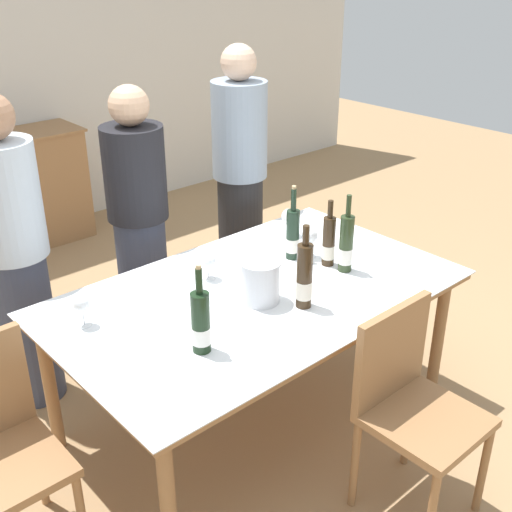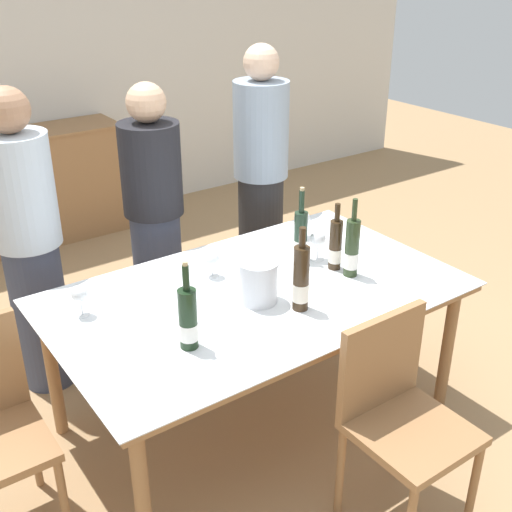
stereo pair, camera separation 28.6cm
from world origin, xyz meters
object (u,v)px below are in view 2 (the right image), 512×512
object	(u,v)px
wine_glass_0	(302,219)
wine_bottle_0	(188,320)
person_guest_right	(261,184)
wine_bottle_3	(301,280)
wine_glass_2	(318,239)
wine_bottle_4	(335,246)
sideboard_cabinet	(33,188)
wine_glass_3	(212,260)
dining_table	(256,302)
chair_near_front	(398,409)
wine_bottle_1	(301,237)
person_guest_left	(155,222)
ice_bucket	(258,280)
wine_bottle_2	(352,249)
person_host	(30,247)
wine_glass_1	(80,295)

from	to	relation	value
wine_glass_0	wine_bottle_0	bearing A→B (deg)	-151.25
person_guest_right	wine_bottle_3	bearing A→B (deg)	-118.26
wine_glass_2	wine_bottle_4	bearing A→B (deg)	-86.41
wine_glass_0	wine_glass_2	xyz separation A→B (m)	(-0.11, -0.26, 0.00)
wine_glass_0	sideboard_cabinet	bearing A→B (deg)	106.37
wine_glass_2	wine_glass_3	bearing A→B (deg)	164.06
wine_bottle_0	person_guest_right	size ratio (longest dim) A/B	0.22
sideboard_cabinet	wine_bottle_3	size ratio (longest dim) A/B	3.70
dining_table	wine_glass_2	distance (m)	0.48
chair_near_front	person_guest_right	xyz separation A→B (m)	(0.58, 1.72, 0.31)
dining_table	wine_bottle_0	size ratio (longest dim) A/B	4.99
dining_table	wine_bottle_3	distance (m)	0.32
wine_bottle_1	person_guest_left	distance (m)	0.88
wine_bottle_3	person_guest_left	world-z (taller)	person_guest_left
wine_bottle_1	dining_table	bearing A→B (deg)	-159.27
dining_table	wine_bottle_0	world-z (taller)	wine_bottle_0
dining_table	chair_near_front	xyz separation A→B (m)	(0.11, -0.80, -0.14)
wine_bottle_4	wine_glass_3	distance (m)	0.60
wine_glass_0	wine_bottle_4	bearing A→B (deg)	-105.14
wine_bottle_1	person_guest_left	bearing A→B (deg)	118.25
dining_table	person_guest_left	bearing A→B (deg)	92.68
wine_bottle_4	chair_near_front	size ratio (longest dim) A/B	0.38
ice_bucket	wine_glass_3	size ratio (longest dim) A/B	1.49
wine_bottle_2	wine_bottle_4	world-z (taller)	wine_bottle_2
wine_glass_3	person_host	distance (m)	0.94
dining_table	wine_glass_2	bearing A→B (deg)	11.54
wine_bottle_4	person_guest_right	size ratio (longest dim) A/B	0.20
wine_glass_0	wine_glass_2	size ratio (longest dim) A/B	0.98
ice_bucket	person_guest_right	bearing A→B (deg)	53.69
sideboard_cabinet	wine_bottle_3	xyz separation A→B (m)	(0.23, -3.02, 0.42)
wine_bottle_3	wine_bottle_4	size ratio (longest dim) A/B	1.14
wine_bottle_1	wine_bottle_4	world-z (taller)	wine_bottle_1
wine_bottle_1	person_guest_right	distance (m)	0.84
ice_bucket	wine_bottle_4	size ratio (longest dim) A/B	0.58
wine_bottle_1	chair_near_front	world-z (taller)	wine_bottle_1
wine_bottle_4	person_guest_right	world-z (taller)	person_guest_right
wine_bottle_3	sideboard_cabinet	bearing A→B (deg)	94.37
ice_bucket	wine_bottle_4	bearing A→B (deg)	5.40
wine_glass_0	wine_bottle_2	bearing A→B (deg)	-100.47
wine_bottle_0	wine_glass_1	bearing A→B (deg)	118.47
wine_bottle_1	wine_bottle_3	bearing A→B (deg)	-128.82
ice_bucket	wine_bottle_0	distance (m)	0.45
wine_bottle_1	person_guest_left	xyz separation A→B (m)	(-0.41, 0.77, -0.09)
wine_bottle_3	chair_near_front	bearing A→B (deg)	-85.35
dining_table	person_host	distance (m)	1.18
sideboard_cabinet	ice_bucket	size ratio (longest dim) A/B	7.27
wine_bottle_0	wine_bottle_4	distance (m)	0.94
person_host	person_guest_right	distance (m)	1.43
wine_bottle_2	person_guest_left	xyz separation A→B (m)	(-0.51, 1.04, -0.09)
wine_bottle_2	wine_glass_3	bearing A→B (deg)	146.09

